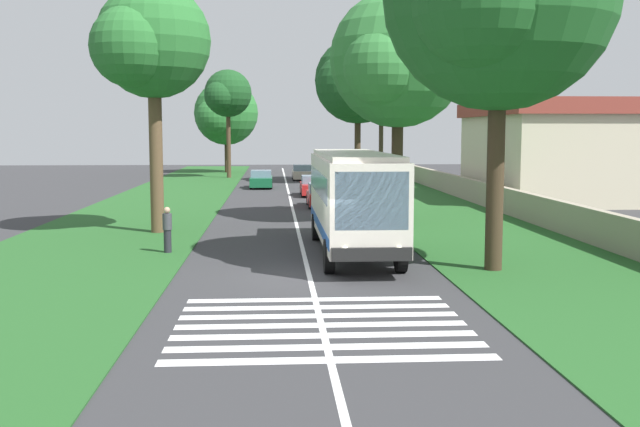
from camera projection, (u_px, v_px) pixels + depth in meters
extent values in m
plane|color=#333335|center=(310.00, 277.00, 23.41)|extent=(160.00, 160.00, 0.00)
cube|color=#235623|center=(132.00, 221.00, 37.79)|extent=(120.00, 8.00, 0.04)
cube|color=#235623|center=(455.00, 219.00, 38.79)|extent=(120.00, 8.00, 0.04)
cube|color=silver|center=(295.00, 220.00, 38.29)|extent=(110.00, 0.16, 0.01)
cube|color=silver|center=(352.00, 197.00, 27.72)|extent=(11.00, 2.50, 2.90)
cube|color=slate|center=(352.00, 182.00, 27.96)|extent=(9.68, 2.54, 0.85)
cube|color=slate|center=(372.00, 201.00, 22.26)|extent=(0.08, 2.20, 1.74)
cube|color=#1E4C9E|center=(352.00, 224.00, 27.83)|extent=(10.78, 2.53, 0.36)
cube|color=silver|center=(353.00, 155.00, 27.55)|extent=(10.56, 2.30, 0.18)
cube|color=black|center=(372.00, 254.00, 22.31)|extent=(0.16, 2.40, 0.40)
sphere|color=#F2EDCC|center=(345.00, 250.00, 22.31)|extent=(0.24, 0.24, 0.24)
sphere|color=#F2EDCC|center=(399.00, 249.00, 22.41)|extent=(0.24, 0.24, 0.24)
cylinder|color=black|center=(329.00, 256.00, 23.95)|extent=(1.10, 0.32, 1.10)
cylinder|color=black|center=(316.00, 227.00, 31.29)|extent=(1.10, 0.32, 1.10)
cylinder|color=black|center=(401.00, 255.00, 24.09)|extent=(1.10, 0.32, 1.10)
cylinder|color=black|center=(371.00, 226.00, 31.43)|extent=(1.10, 0.32, 1.10)
cube|color=silver|center=(330.00, 360.00, 14.88)|extent=(0.45, 6.80, 0.01)
cube|color=silver|center=(327.00, 347.00, 15.77)|extent=(0.45, 6.80, 0.01)
cube|color=silver|center=(324.00, 335.00, 16.66)|extent=(0.45, 6.80, 0.01)
cube|color=silver|center=(322.00, 325.00, 17.55)|extent=(0.45, 6.80, 0.01)
cube|color=silver|center=(319.00, 316.00, 18.45)|extent=(0.45, 6.80, 0.01)
cube|color=silver|center=(317.00, 307.00, 19.34)|extent=(0.45, 6.80, 0.01)
cube|color=silver|center=(315.00, 299.00, 20.23)|extent=(0.45, 6.80, 0.01)
cube|color=#B21E1E|center=(322.00, 198.00, 45.19)|extent=(4.30, 1.75, 0.70)
cube|color=slate|center=(322.00, 188.00, 45.03)|extent=(2.00, 1.61, 0.55)
cylinder|color=black|center=(310.00, 204.00, 43.83)|extent=(0.64, 0.22, 0.64)
cylinder|color=black|center=(308.00, 199.00, 46.51)|extent=(0.64, 0.22, 0.64)
cylinder|color=black|center=(337.00, 203.00, 43.92)|extent=(0.64, 0.22, 0.64)
cylinder|color=black|center=(334.00, 199.00, 46.60)|extent=(0.64, 0.22, 0.64)
cube|color=#B21E1E|center=(313.00, 188.00, 52.98)|extent=(4.30, 1.75, 0.70)
cube|color=slate|center=(313.00, 179.00, 52.81)|extent=(2.00, 1.61, 0.55)
cylinder|color=black|center=(303.00, 193.00, 51.62)|extent=(0.64, 0.22, 0.64)
cylinder|color=black|center=(302.00, 190.00, 54.30)|extent=(0.64, 0.22, 0.64)
cylinder|color=black|center=(326.00, 193.00, 51.71)|extent=(0.64, 0.22, 0.64)
cylinder|color=black|center=(323.00, 190.00, 54.39)|extent=(0.64, 0.22, 0.64)
cube|color=#145933|center=(261.00, 181.00, 60.21)|extent=(4.30, 1.75, 0.70)
cube|color=slate|center=(261.00, 174.00, 60.04)|extent=(2.00, 1.61, 0.55)
cylinder|color=black|center=(251.00, 185.00, 58.84)|extent=(0.64, 0.22, 0.64)
cylinder|color=black|center=(252.00, 183.00, 61.52)|extent=(0.64, 0.22, 0.64)
cylinder|color=black|center=(271.00, 185.00, 58.94)|extent=(0.64, 0.22, 0.64)
cylinder|color=black|center=(271.00, 183.00, 61.62)|extent=(0.64, 0.22, 0.64)
cube|color=#B7A893|center=(302.00, 174.00, 70.24)|extent=(4.30, 1.75, 0.70)
cube|color=slate|center=(302.00, 168.00, 70.07)|extent=(2.00, 1.61, 0.55)
cylinder|color=black|center=(294.00, 177.00, 68.88)|extent=(0.64, 0.22, 0.64)
cylinder|color=black|center=(293.00, 176.00, 71.56)|extent=(0.64, 0.22, 0.64)
cylinder|color=black|center=(311.00, 177.00, 68.97)|extent=(0.64, 0.22, 0.64)
cylinder|color=black|center=(310.00, 176.00, 71.65)|extent=(0.64, 0.22, 0.64)
cylinder|color=brown|center=(156.00, 153.00, 33.13)|extent=(0.58, 0.58, 6.99)
sphere|color=#286B2D|center=(153.00, 41.00, 32.61)|extent=(4.96, 4.96, 4.96)
sphere|color=#286B2D|center=(159.00, 53.00, 34.12)|extent=(3.34, 3.34, 3.34)
sphere|color=#286B2D|center=(131.00, 46.00, 31.37)|extent=(3.42, 3.42, 3.42)
cylinder|color=#3D2D1E|center=(227.00, 152.00, 82.37)|extent=(0.44, 0.44, 4.56)
sphere|color=#286B2D|center=(226.00, 113.00, 81.92)|extent=(6.95, 6.95, 6.95)
sphere|color=#286B2D|center=(227.00, 118.00, 84.04)|extent=(3.96, 3.96, 3.96)
sphere|color=#286B2D|center=(215.00, 117.00, 80.19)|extent=(4.19, 4.19, 4.19)
cylinder|color=#4C3826|center=(229.00, 142.00, 72.83)|extent=(0.41, 0.41, 6.85)
sphere|color=#19471E|center=(228.00, 93.00, 72.32)|extent=(4.54, 4.54, 4.54)
sphere|color=#19471E|center=(229.00, 98.00, 73.71)|extent=(2.67, 2.67, 2.67)
sphere|color=#19471E|center=(220.00, 96.00, 71.19)|extent=(2.98, 2.98, 2.98)
cylinder|color=#3D2D1E|center=(397.00, 160.00, 37.20)|extent=(0.57, 0.57, 6.13)
sphere|color=#337A38|center=(398.00, 59.00, 36.67)|extent=(6.68, 6.68, 6.68)
sphere|color=#337A38|center=(392.00, 73.00, 38.71)|extent=(3.83, 3.83, 3.83)
sphere|color=#337A38|center=(383.00, 66.00, 35.01)|extent=(3.73, 3.73, 3.73)
cylinder|color=#3D2D1E|center=(496.00, 166.00, 24.06)|extent=(0.56, 0.56, 6.74)
sphere|color=#1E5623|center=(480.00, 21.00, 25.74)|extent=(4.45, 4.45, 4.45)
sphere|color=#1E5623|center=(481.00, 0.00, 21.64)|extent=(4.07, 4.07, 4.07)
cylinder|color=#3D2D1E|center=(358.00, 144.00, 66.03)|extent=(0.54, 0.54, 6.81)
sphere|color=#19471E|center=(358.00, 80.00, 65.44)|extent=(7.50, 7.50, 7.50)
sphere|color=#19471E|center=(355.00, 88.00, 67.73)|extent=(5.31, 5.31, 5.31)
sphere|color=#19471E|center=(347.00, 86.00, 63.57)|extent=(5.31, 5.31, 5.31)
cylinder|color=#473828|center=(381.00, 136.00, 40.98)|extent=(0.24, 0.24, 8.37)
cube|color=#3D3326|center=(382.00, 70.00, 40.59)|extent=(0.12, 1.40, 0.12)
cube|color=#9E937F|center=(492.00, 196.00, 43.88)|extent=(70.00, 0.40, 1.41)
cube|color=beige|center=(551.00, 158.00, 49.87)|extent=(13.76, 8.65, 5.49)
cube|color=brown|center=(553.00, 109.00, 49.52)|extent=(14.36, 9.25, 0.97)
cylinder|color=#26262D|center=(168.00, 241.00, 27.84)|extent=(0.28, 0.28, 0.85)
cylinder|color=#3F3F47|center=(167.00, 222.00, 27.76)|extent=(0.34, 0.34, 0.60)
sphere|color=tan|center=(167.00, 210.00, 27.72)|extent=(0.24, 0.24, 0.24)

